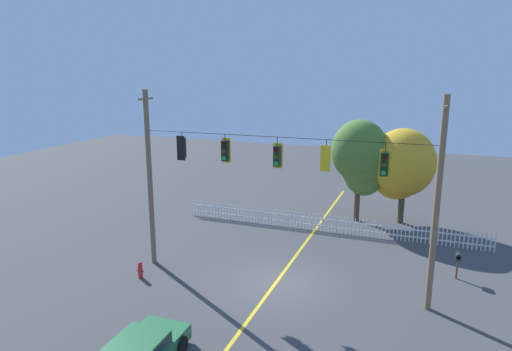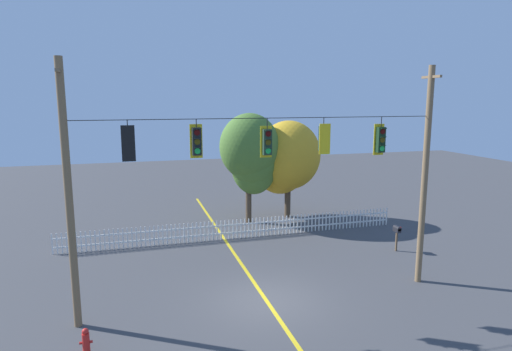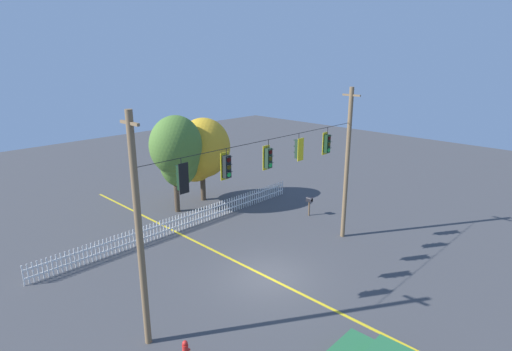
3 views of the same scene
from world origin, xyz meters
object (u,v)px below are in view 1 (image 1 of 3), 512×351
Objects in this scene: traffic_signal_southbound_primary at (225,151)px; autumn_maple_mid at (401,166)px; traffic_signal_westbound_side at (182,148)px; traffic_signal_northbound_primary at (384,164)px; fire_hydrant at (140,270)px; roadside_mailbox at (458,258)px; traffic_signal_eastbound_side at (277,156)px; autumn_maple_near_fence at (362,158)px; traffic_signal_northbound_secondary at (326,158)px.

traffic_signal_southbound_primary is 13.40m from autumn_maple_mid.
autumn_maple_mid is at bearing 49.40° from traffic_signal_westbound_side.
traffic_signal_northbound_primary is at bearing -90.64° from autumn_maple_mid.
fire_hydrant is 15.21m from roadside_mailbox.
traffic_signal_southbound_primary is at bearing 25.87° from fire_hydrant.
traffic_signal_eastbound_side is at bearing -179.99° from traffic_signal_northbound_primary.
traffic_signal_northbound_primary is (9.35, 0.02, -0.13)m from traffic_signal_westbound_side.
autumn_maple_mid is at bearing 14.04° from autumn_maple_near_fence.
traffic_signal_eastbound_side is at bearing -113.12° from autumn_maple_mid.
traffic_signal_northbound_secondary is at bearing -0.22° from traffic_signal_southbound_primary.
roadside_mailbox is at bearing 23.70° from traffic_signal_eastbound_side.
autumn_maple_mid is 8.65m from roadside_mailbox.
traffic_signal_northbound_secondary is at bearing -90.70° from autumn_maple_near_fence.
traffic_signal_northbound_primary is (7.10, 0.00, -0.12)m from traffic_signal_southbound_primary.
roadside_mailbox is at bearing -66.60° from autumn_maple_mid.
autumn_maple_near_fence is 5.17× the size of roadside_mailbox.
traffic_signal_westbound_side is 0.90× the size of traffic_signal_northbound_primary.
traffic_signal_northbound_secondary is (2.18, -0.02, 0.06)m from traffic_signal_eastbound_side.
traffic_signal_northbound_secondary is 10.61m from autumn_maple_near_fence.
traffic_signal_eastbound_side is at bearing -0.01° from traffic_signal_southbound_primary.
autumn_maple_mid is at bearing 113.40° from roadside_mailbox.
traffic_signal_northbound_secondary is 10.37m from fire_hydrant.
traffic_signal_westbound_side is at bearing -179.52° from traffic_signal_southbound_primary.
traffic_signal_eastbound_side reaches higher than autumn_maple_near_fence.
traffic_signal_westbound_side is 9.35m from traffic_signal_northbound_primary.
fire_hydrant is (-1.50, -1.80, -5.77)m from traffic_signal_westbound_side.
traffic_signal_southbound_primary and traffic_signal_eastbound_side have the same top height.
roadside_mailbox is at bearing -50.77° from autumn_maple_near_fence.
traffic_signal_southbound_primary is 12.17m from roadside_mailbox.
autumn_maple_near_fence is at bearing 65.16° from traffic_signal_southbound_primary.
autumn_maple_near_fence is at bearing 55.00° from fire_hydrant.
autumn_maple_near_fence is 1.08× the size of autumn_maple_mid.
roadside_mailbox is at bearing 15.44° from traffic_signal_westbound_side.
traffic_signal_northbound_primary is 6.96m from roadside_mailbox.
traffic_signal_northbound_primary reaches higher than roadside_mailbox.
fire_hydrant is (-8.57, -12.24, -3.87)m from autumn_maple_near_fence.
traffic_signal_northbound_secondary is 0.22× the size of autumn_maple_mid.
traffic_signal_eastbound_side is 1.08× the size of roadside_mailbox.
traffic_signal_northbound_primary is 11.25m from autumn_maple_mid.
traffic_signal_eastbound_side reaches higher than fire_hydrant.
traffic_signal_northbound_primary reaches higher than autumn_maple_near_fence.
traffic_signal_southbound_primary is 0.20× the size of autumn_maple_near_fence.
autumn_maple_mid is 7.74× the size of fire_hydrant.
roadside_mailbox reaches higher than fire_hydrant.
roadside_mailbox is (3.38, 3.50, -4.97)m from traffic_signal_northbound_primary.
autumn_maple_near_fence is (4.83, 10.43, -1.90)m from traffic_signal_southbound_primary.
traffic_signal_northbound_primary is 0.22× the size of autumn_maple_near_fence.
traffic_signal_southbound_primary reaches higher than roadside_mailbox.
traffic_signal_eastbound_side is at bearing -156.30° from roadside_mailbox.
traffic_signal_southbound_primary is 0.95× the size of traffic_signal_eastbound_side.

